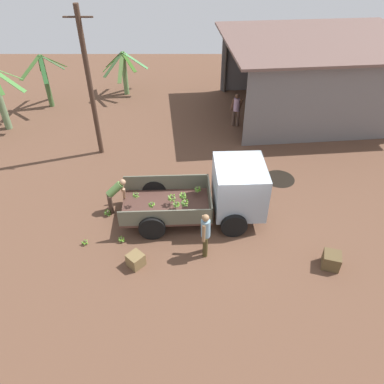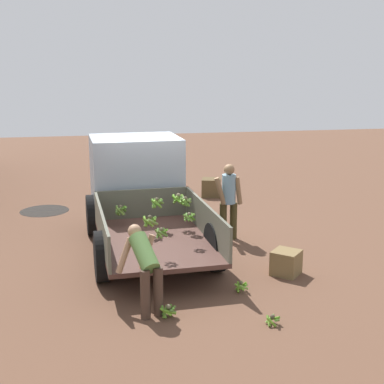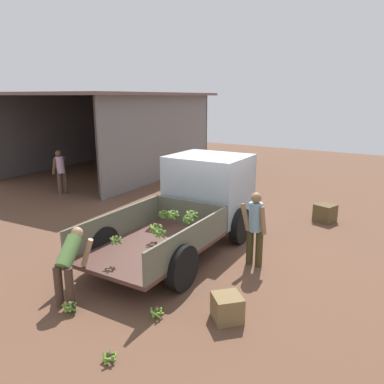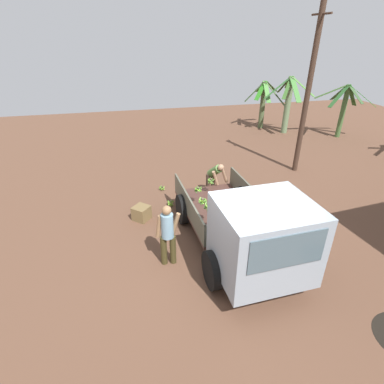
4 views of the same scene
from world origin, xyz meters
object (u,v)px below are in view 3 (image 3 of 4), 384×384
cargo_truck (201,196)px  banana_bunch_on_ground_2 (109,356)px  banana_bunch_on_ground_0 (157,312)px  person_worker_loading (69,262)px  person_foreground_visitor (255,226)px  person_bystander_near_shed (61,170)px  wooden_crate_0 (227,308)px  banana_bunch_on_ground_1 (70,307)px  wooden_crate_1 (325,213)px

cargo_truck → banana_bunch_on_ground_2: (-4.71, -1.43, -1.03)m
banana_bunch_on_ground_0 → person_worker_loading: bearing=103.9°
person_foreground_visitor → person_worker_loading: 3.80m
person_bystander_near_shed → wooden_crate_0: 9.93m
person_foreground_visitor → banana_bunch_on_ground_2: 4.04m
cargo_truck → person_worker_loading: cargo_truck is taller
banana_bunch_on_ground_0 → banana_bunch_on_ground_2: bearing=-174.7°
banana_bunch_on_ground_1 → person_foreground_visitor: bearing=-28.0°
person_foreground_visitor → wooden_crate_0: size_ratio=3.60×
person_bystander_near_shed → banana_bunch_on_ground_2: (-5.69, -8.22, -0.82)m
person_worker_loading → banana_bunch_on_ground_1: (-0.29, -0.30, -0.64)m
banana_bunch_on_ground_1 → banana_bunch_on_ground_2: banana_bunch_on_ground_1 is taller
banana_bunch_on_ground_0 → banana_bunch_on_ground_1: size_ratio=0.90×
banana_bunch_on_ground_0 → wooden_crate_0: 1.17m
cargo_truck → person_worker_loading: bearing=173.1°
banana_bunch_on_ground_1 → banana_bunch_on_ground_2: bearing=-109.4°
banana_bunch_on_ground_2 → person_foreground_visitor: bearing=-5.8°
wooden_crate_1 → banana_bunch_on_ground_0: bearing=171.0°
person_bystander_near_shed → banana_bunch_on_ground_1: (-5.19, -6.79, -0.78)m
wooden_crate_1 → wooden_crate_0: bearing=179.6°
person_foreground_visitor → wooden_crate_1: bearing=176.9°
banana_bunch_on_ground_0 → wooden_crate_1: wooden_crate_1 is taller
wooden_crate_0 → banana_bunch_on_ground_1: bearing=119.1°
person_foreground_visitor → person_bystander_near_shed: person_foreground_visitor is taller
person_bystander_near_shed → banana_bunch_on_ground_1: person_bystander_near_shed is taller
person_worker_loading → banana_bunch_on_ground_2: person_worker_loading is taller
person_foreground_visitor → person_worker_loading: bearing=-29.4°
person_bystander_near_shed → banana_bunch_on_ground_2: person_bystander_near_shed is taller
person_foreground_visitor → wooden_crate_0: bearing=17.5°
cargo_truck → banana_bunch_on_ground_2: size_ratio=21.33×
banana_bunch_on_ground_2 → wooden_crate_0: bearing=-26.3°
banana_bunch_on_ground_2 → wooden_crate_1: size_ratio=0.45×
person_bystander_near_shed → banana_bunch_on_ground_0: bearing=153.4°
cargo_truck → banana_bunch_on_ground_0: size_ratio=20.68×
person_foreground_visitor → wooden_crate_1: size_ratio=3.15×
person_bystander_near_shed → wooden_crate_1: size_ratio=3.15×
cargo_truck → banana_bunch_on_ground_0: (-3.51, -1.32, -1.01)m
cargo_truck → wooden_crate_0: (-2.92, -2.32, -0.90)m
person_worker_loading → wooden_crate_1: (7.01, -2.66, -0.50)m
wooden_crate_0 → wooden_crate_1: 6.01m
person_foreground_visitor → banana_bunch_on_ground_2: bearing=-1.1°
cargo_truck → wooden_crate_1: size_ratio=9.62×
person_bystander_near_shed → banana_bunch_on_ground_1: bearing=145.1°
person_bystander_near_shed → banana_bunch_on_ground_0: 9.31m
banana_bunch_on_ground_0 → person_foreground_visitor: bearing=-10.5°
person_worker_loading → banana_bunch_on_ground_1: 0.76m
banana_bunch_on_ground_1 → wooden_crate_0: wooden_crate_0 is taller
cargo_truck → wooden_crate_1: (3.09, -2.36, -0.86)m
banana_bunch_on_ground_0 → wooden_crate_1: (6.61, -1.04, 0.15)m
cargo_truck → person_bystander_near_shed: bearing=79.2°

